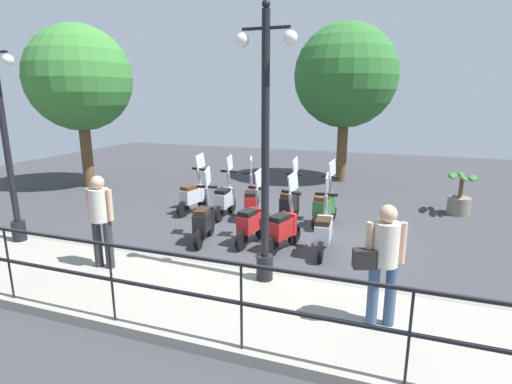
# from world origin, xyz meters

# --- Properties ---
(ground_plane) EXTENTS (28.00, 28.00, 0.00)m
(ground_plane) POSITION_xyz_m (0.00, 0.00, 0.00)
(ground_plane) COLOR #38383D
(promenade_walkway) EXTENTS (2.20, 20.00, 0.15)m
(promenade_walkway) POSITION_xyz_m (-3.15, 0.00, 0.07)
(promenade_walkway) COLOR gray
(promenade_walkway) RESTS_ON ground_plane
(fence_railing) EXTENTS (0.04, 16.03, 1.07)m
(fence_railing) POSITION_xyz_m (-4.20, -0.00, 0.91)
(fence_railing) COLOR black
(fence_railing) RESTS_ON promenade_walkway
(lamp_post_near) EXTENTS (0.26, 0.90, 4.13)m
(lamp_post_near) POSITION_xyz_m (-2.40, -0.57, 1.97)
(lamp_post_near) COLOR black
(lamp_post_near) RESTS_ON promenade_walkway
(lamp_post_far) EXTENTS (0.26, 0.90, 3.99)m
(lamp_post_far) POSITION_xyz_m (-2.40, 4.65, 1.91)
(lamp_post_far) COLOR black
(lamp_post_far) RESTS_ON promenade_walkway
(pedestrian_with_bag) EXTENTS (0.44, 0.62, 1.59)m
(pedestrian_with_bag) POSITION_xyz_m (-3.15, -2.35, 1.08)
(pedestrian_with_bag) COLOR #384C70
(pedestrian_with_bag) RESTS_ON promenade_walkway
(pedestrian_distant) EXTENTS (0.34, 0.49, 1.59)m
(pedestrian_distant) POSITION_xyz_m (-2.87, 2.15, 1.08)
(pedestrian_distant) COLOR #28282D
(pedestrian_distant) RESTS_ON promenade_walkway
(tree_large) EXTENTS (3.32, 3.32, 5.20)m
(tree_large) POSITION_xyz_m (2.58, 7.34, 3.52)
(tree_large) COLOR brown
(tree_large) RESTS_ON ground_plane
(tree_distant) EXTENTS (3.49, 3.49, 5.40)m
(tree_distant) POSITION_xyz_m (6.31, -0.56, 3.64)
(tree_distant) COLOR brown
(tree_distant) RESTS_ON ground_plane
(potted_palm) EXTENTS (1.06, 0.66, 1.05)m
(potted_palm) POSITION_xyz_m (3.14, -4.03, 0.45)
(potted_palm) COLOR slate
(potted_palm) RESTS_ON ground_plane
(scooter_near_0) EXTENTS (1.23, 0.44, 1.54)m
(scooter_near_0) POSITION_xyz_m (-0.70, -1.20, 0.48)
(scooter_near_0) COLOR black
(scooter_near_0) RESTS_ON ground_plane
(scooter_near_1) EXTENTS (1.20, 0.54, 1.54)m
(scooter_near_1) POSITION_xyz_m (-0.76, -0.41, 0.48)
(scooter_near_1) COLOR black
(scooter_near_1) RESTS_ON ground_plane
(scooter_near_2) EXTENTS (1.23, 0.47, 1.54)m
(scooter_near_2) POSITION_xyz_m (-0.64, 0.30, 0.48)
(scooter_near_2) COLOR black
(scooter_near_2) RESTS_ON ground_plane
(scooter_near_3) EXTENTS (1.23, 0.47, 1.54)m
(scooter_near_3) POSITION_xyz_m (-0.87, 1.26, 0.48)
(scooter_near_3) COLOR black
(scooter_near_3) RESTS_ON ground_plane
(scooter_far_0) EXTENTS (1.21, 0.52, 1.54)m
(scooter_far_0) POSITION_xyz_m (1.04, -0.91, 0.48)
(scooter_far_0) COLOR black
(scooter_far_0) RESTS_ON ground_plane
(scooter_far_1) EXTENTS (1.23, 0.44, 1.54)m
(scooter_far_1) POSITION_xyz_m (1.07, -0.06, 0.48)
(scooter_far_1) COLOR black
(scooter_far_1) RESTS_ON ground_plane
(scooter_far_2) EXTENTS (1.20, 0.55, 1.54)m
(scooter_far_2) POSITION_xyz_m (0.86, 0.87, 0.48)
(scooter_far_2) COLOR black
(scooter_far_2) RESTS_ON ground_plane
(scooter_far_3) EXTENTS (1.23, 0.44, 1.54)m
(scooter_far_3) POSITION_xyz_m (0.88, 1.57, 0.48)
(scooter_far_3) COLOR black
(scooter_far_3) RESTS_ON ground_plane
(scooter_far_4) EXTENTS (1.22, 0.49, 1.54)m
(scooter_far_4) POSITION_xyz_m (0.94, 2.50, 0.48)
(scooter_far_4) COLOR black
(scooter_far_4) RESTS_ON ground_plane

